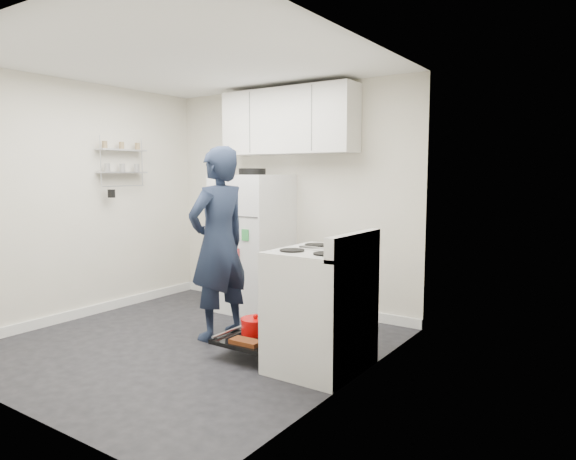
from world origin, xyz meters
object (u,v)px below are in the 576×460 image
Objects in this scene: open_oven_door at (259,333)px; electric_range at (319,310)px; refrigerator at (253,242)px; person at (218,244)px.

electric_range is at bearing -0.26° from open_oven_door.
electric_range reaches higher than open_oven_door.
electric_range is 0.67m from open_oven_door.
open_oven_door is 0.44× the size of refrigerator.
electric_range is at bearing 90.80° from person.
person reaches higher than electric_range.
refrigerator reaches higher than open_oven_door.
person is at bearing -69.89° from refrigerator.
refrigerator is 1.04m from person.
open_oven_door is at bearing 84.18° from person.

